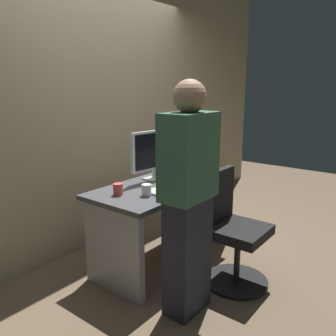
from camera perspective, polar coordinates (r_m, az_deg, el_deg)
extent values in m
plane|color=brown|center=(3.39, -0.69, -14.77)|extent=(9.00, 9.00, 0.00)
cube|color=tan|center=(3.58, -11.59, 11.51)|extent=(6.40, 0.10, 3.00)
cube|color=#4C4C51|center=(3.12, -0.73, -2.91)|extent=(1.38, 0.68, 0.04)
cube|color=#B2B2B7|center=(2.82, -8.93, -13.04)|extent=(0.06, 0.60, 0.71)
cube|color=#B2B2B7|center=(3.72, 5.39, -6.27)|extent=(0.06, 0.60, 0.71)
cylinder|color=black|center=(3.10, 11.03, -17.61)|extent=(0.52, 0.52, 0.03)
cylinder|color=black|center=(3.00, 11.21, -14.17)|extent=(0.05, 0.05, 0.39)
cube|color=black|center=(2.90, 11.42, -10.04)|extent=(0.44, 0.44, 0.08)
cube|color=black|center=(2.89, 8.29, -4.48)|extent=(0.40, 0.06, 0.44)
cube|color=#262838|center=(2.55, 3.18, -14.05)|extent=(0.34, 0.20, 0.85)
cube|color=#38664C|center=(2.31, 3.41, 1.88)|extent=(0.40, 0.24, 0.58)
sphere|color=#A57A5B|center=(2.27, 3.55, 11.56)|extent=(0.22, 0.22, 0.22)
cube|color=silver|center=(3.26, -2.18, -1.66)|extent=(0.21, 0.16, 0.02)
cube|color=silver|center=(3.25, -2.19, -0.85)|extent=(0.04, 0.03, 0.08)
cube|color=silver|center=(3.20, -2.22, 2.97)|extent=(0.54, 0.09, 0.36)
cube|color=black|center=(3.19, -1.97, 2.94)|extent=(0.49, 0.06, 0.32)
cube|color=white|center=(2.95, -0.10, -3.26)|extent=(0.44, 0.15, 0.02)
ellipsoid|color=white|center=(3.16, 3.20, -2.00)|extent=(0.06, 0.10, 0.03)
cylinder|color=white|center=(2.77, -3.53, -3.61)|extent=(0.08, 0.08, 0.09)
cylinder|color=#D84C3F|center=(2.81, -8.16, -3.45)|extent=(0.08, 0.08, 0.09)
cube|color=white|center=(3.50, 2.70, -0.47)|extent=(0.22, 0.16, 0.04)
cube|color=#3359A5|center=(3.49, 2.79, -0.01)|extent=(0.18, 0.18, 0.02)
cube|color=red|center=(3.49, 2.81, 0.49)|extent=(0.17, 0.14, 0.03)
cube|color=#338C59|center=(3.47, 2.69, 0.94)|extent=(0.22, 0.17, 0.03)
cube|color=beige|center=(3.45, 2.75, 1.49)|extent=(0.17, 0.15, 0.04)
cube|color=black|center=(3.40, 7.00, -1.18)|extent=(0.10, 0.16, 0.01)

